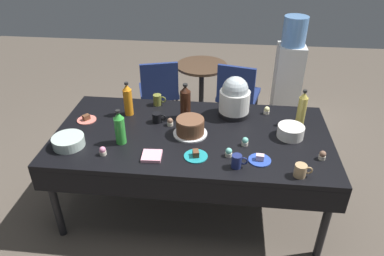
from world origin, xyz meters
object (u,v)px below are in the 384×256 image
(cupcake_rose, at_px, (267,110))
(coffee_mug_tan, at_px, (301,170))
(slow_cooker, at_px, (235,98))
(coffee_mug_navy, at_px, (237,161))
(ceramic_snack_bowl, at_px, (291,131))
(soda_bottle_lime_soda, at_px, (120,128))
(coffee_mug_black, at_px, (157,118))
(maroon_chair_right, at_px, (237,92))
(water_cooler, at_px, (289,70))
(potluck_table, at_px, (192,140))
(soda_bottle_ginger_ale, at_px, (302,108))
(dessert_plate_teal, at_px, (196,155))
(dessert_plate_cobalt, at_px, (260,159))
(glass_salad_bowl, at_px, (68,141))
(dessert_plate_coral, at_px, (87,119))
(cupcake_mint, at_px, (322,155))
(cupcake_berry, at_px, (229,152))
(cupcake_vanilla, at_px, (245,142))
(soda_bottle_cola, at_px, (185,102))
(cupcake_cocoa, at_px, (103,151))
(coffee_mug_olive, at_px, (158,100))
(cupcake_lemon, at_px, (170,122))
(soda_bottle_orange_juice, at_px, (128,100))
(maroon_chair_left, at_px, (159,88))
(round_cafe_table, at_px, (201,82))
(frosted_layer_cake, at_px, (190,127))

(cupcake_rose, xyz_separation_m, coffee_mug_tan, (0.16, -0.84, 0.01))
(slow_cooker, bearing_deg, coffee_mug_navy, -87.84)
(ceramic_snack_bowl, xyz_separation_m, soda_bottle_lime_soda, (-1.30, -0.22, 0.08))
(coffee_mug_black, relative_size, maroon_chair_right, 0.14)
(slow_cooker, xyz_separation_m, water_cooler, (0.68, 1.48, -0.33))
(potluck_table, relative_size, soda_bottle_ginger_ale, 7.13)
(dessert_plate_teal, bearing_deg, dessert_plate_cobalt, 0.24)
(coffee_mug_navy, bearing_deg, coffee_mug_tan, -7.05)
(glass_salad_bowl, relative_size, dessert_plate_coral, 1.50)
(cupcake_mint, bearing_deg, cupcake_berry, -177.08)
(ceramic_snack_bowl, bearing_deg, glass_salad_bowl, -169.72)
(cupcake_vanilla, bearing_deg, coffee_mug_tan, -42.33)
(dessert_plate_cobalt, xyz_separation_m, soda_bottle_cola, (-0.60, 0.55, 0.14))
(cupcake_cocoa, distance_m, soda_bottle_cola, 0.81)
(cupcake_vanilla, xyz_separation_m, coffee_mug_olive, (-0.78, 0.57, 0.02))
(cupcake_lemon, relative_size, soda_bottle_orange_juice, 0.22)
(dessert_plate_teal, height_order, soda_bottle_ginger_ale, soda_bottle_ginger_ale)
(slow_cooker, distance_m, maroon_chair_left, 1.37)
(dessert_plate_cobalt, bearing_deg, potluck_table, 149.33)
(coffee_mug_olive, height_order, coffee_mug_navy, same)
(dessert_plate_teal, relative_size, cupcake_lemon, 2.57)
(glass_salad_bowl, xyz_separation_m, coffee_mug_black, (0.60, 0.42, 0.00))
(cupcake_mint, distance_m, soda_bottle_orange_juice, 1.63)
(cupcake_lemon, height_order, coffee_mug_tan, coffee_mug_tan)
(coffee_mug_tan, bearing_deg, soda_bottle_cola, 141.00)
(soda_bottle_ginger_ale, xyz_separation_m, coffee_mug_black, (-1.19, -0.10, -0.10))
(cupcake_rose, relative_size, maroon_chair_right, 0.08)
(dessert_plate_cobalt, relative_size, coffee_mug_black, 1.41)
(glass_salad_bowl, relative_size, soda_bottle_lime_soda, 0.85)
(dessert_plate_coral, relative_size, maroon_chair_left, 0.19)
(dessert_plate_coral, relative_size, soda_bottle_ginger_ale, 0.52)
(cupcake_rose, bearing_deg, cupcake_lemon, -160.58)
(soda_bottle_lime_soda, relative_size, coffee_mug_olive, 2.40)
(round_cafe_table, bearing_deg, maroon_chair_right, -27.27)
(ceramic_snack_bowl, distance_m, coffee_mug_black, 1.09)
(dessert_plate_teal, distance_m, maroon_chair_right, 1.69)
(dessert_plate_coral, distance_m, cupcake_vanilla, 1.35)
(cupcake_rose, relative_size, cupcake_mint, 1.00)
(cupcake_cocoa, bearing_deg, coffee_mug_navy, -2.54)
(dessert_plate_cobalt, bearing_deg, soda_bottle_cola, 137.39)
(glass_salad_bowl, distance_m, round_cafe_table, 2.03)
(dessert_plate_coral, bearing_deg, cupcake_mint, -10.62)
(dessert_plate_cobalt, bearing_deg, dessert_plate_coral, 163.72)
(ceramic_snack_bowl, height_order, coffee_mug_black, ceramic_snack_bowl)
(cupcake_mint, bearing_deg, cupcake_rose, 118.96)
(soda_bottle_cola, distance_m, coffee_mug_black, 0.27)
(cupcake_vanilla, distance_m, soda_bottle_cola, 0.63)
(glass_salad_bowl, relative_size, coffee_mug_navy, 2.11)
(frosted_layer_cake, bearing_deg, water_cooler, 60.85)
(coffee_mug_navy, relative_size, maroon_chair_left, 0.13)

